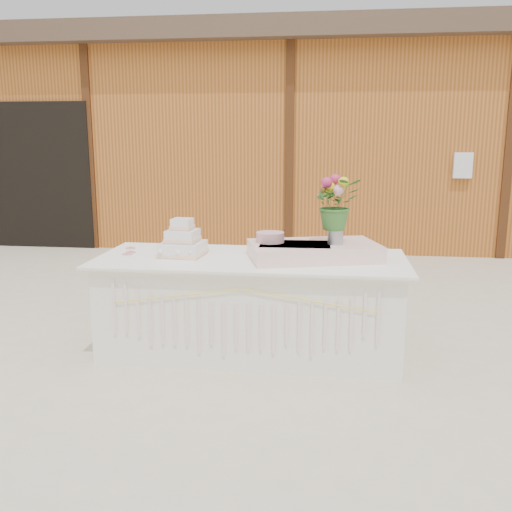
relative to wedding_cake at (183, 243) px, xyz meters
The scene contains 9 objects.
ground 1.03m from the wedding_cake, ahead, with size 80.00×80.00×0.00m, color beige.
barn 6.06m from the wedding_cake, 84.91° to the left, with size 12.60×4.60×3.30m.
cake_table 0.73m from the wedding_cake, ahead, with size 2.40×1.00×0.77m.
wedding_cake is the anchor object (origin of this frame).
pink_cake_stand 0.69m from the wedding_cake, ahead, with size 0.28×0.28×0.20m.
satin_runner 1.03m from the wedding_cake, ahead, with size 0.97×0.56×0.12m, color #FBD0CA.
flower_vase 1.19m from the wedding_cake, ahead, with size 0.12×0.12×0.16m, color #A7A6AB.
bouquet 1.25m from the wedding_cake, ahead, with size 0.35×0.30×0.39m, color #336528.
loose_flowers 0.52m from the wedding_cake, 162.81° to the left, with size 0.16×0.38×0.02m, color pink, non-canonical shape.
Camera 1 is at (0.60, -4.29, 1.70)m, focal length 40.00 mm.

